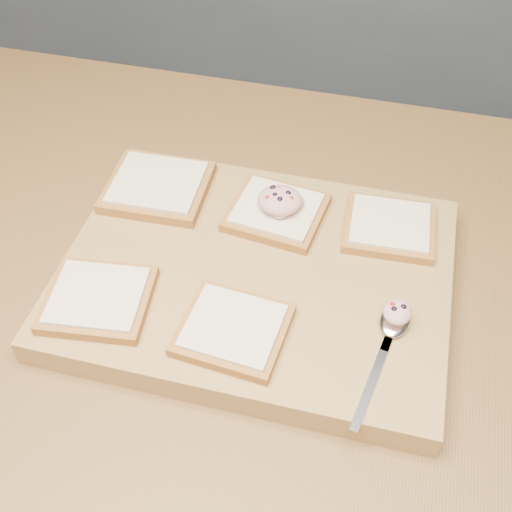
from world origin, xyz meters
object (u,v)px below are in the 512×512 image
Objects in this scene: tuna_salad_dollop at (280,200)px; spoon at (392,329)px; cutting_board at (256,276)px; bread_far_center at (276,212)px.

spoon is at bearing -42.50° from tuna_salad_dollop.
cutting_board is 8.23× the size of tuna_salad_dollop.
spoon is at bearing -18.48° from cutting_board.
tuna_salad_dollop is at bearing 137.50° from spoon.
bread_far_center is 0.76× the size of spoon.
cutting_board is 0.18m from spoon.
cutting_board is at bearing -92.65° from bread_far_center.
bread_far_center is 0.22m from spoon.
cutting_board is 2.72× the size of spoon.
bread_far_center is (0.00, 0.09, 0.03)m from cutting_board.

